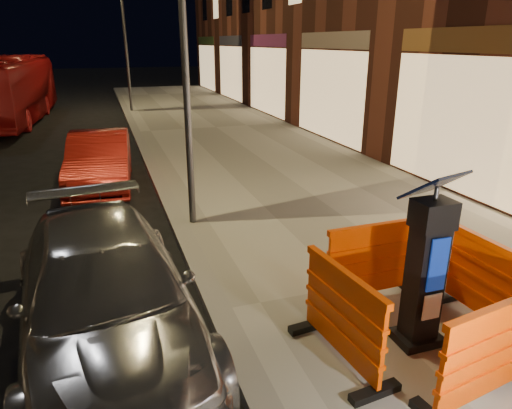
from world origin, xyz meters
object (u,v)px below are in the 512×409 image
object	(u,v)px
barrier_front	(490,355)
car_silver	(111,341)
car_red	(103,186)
barrier_bldgside	(492,286)
barrier_back	(373,262)
parking_kiosk	(426,266)
bus_doubledecker	(14,122)
barrier_kerbside	(342,316)

from	to	relation	value
barrier_front	car_silver	xyz separation A→B (m)	(-3.20, 2.23, -0.66)
car_red	car_silver	bearing A→B (deg)	-86.04
barrier_bldgside	car_silver	distance (m)	4.40
barrier_back	car_silver	size ratio (longest dim) A/B	0.29
barrier_back	car_silver	bearing A→B (deg)	173.01
parking_kiosk	car_silver	distance (m)	3.61
car_silver	bus_doubledecker	size ratio (longest dim) A/B	0.46
car_silver	car_red	distance (m)	6.35
car_silver	car_red	size ratio (longest dim) A/B	1.17
barrier_bldgside	car_silver	xyz separation A→B (m)	(-4.15, 1.28, -0.66)
car_silver	bus_doubledecker	world-z (taller)	bus_doubledecker
barrier_kerbside	barrier_bldgside	world-z (taller)	same
barrier_front	bus_doubledecker	world-z (taller)	bus_doubledecker
barrier_back	bus_doubledecker	distance (m)	18.65
parking_kiosk	barrier_bldgside	distance (m)	1.03
car_silver	bus_doubledecker	xyz separation A→B (m)	(-3.43, 17.09, 0.00)
parking_kiosk	barrier_back	world-z (taller)	parking_kiosk
barrier_front	car_silver	world-z (taller)	barrier_front
parking_kiosk	car_red	xyz separation A→B (m)	(-3.18, 7.64, -1.07)
bus_doubledecker	barrier_bldgside	bearing A→B (deg)	-64.07
barrier_kerbside	parking_kiosk	bearing A→B (deg)	-96.07
barrier_front	barrier_kerbside	distance (m)	1.34
barrier_kerbside	car_silver	distance (m)	2.68
parking_kiosk	barrier_bldgside	size ratio (longest dim) A/B	1.40
car_red	bus_doubledecker	distance (m)	11.28
barrier_back	barrier_front	bearing A→B (deg)	-91.07
parking_kiosk	bus_doubledecker	size ratio (longest dim) A/B	0.19
barrier_back	car_red	xyz separation A→B (m)	(-3.18, 6.69, -0.66)
barrier_back	barrier_bldgside	xyz separation A→B (m)	(0.95, -0.95, 0.00)
barrier_kerbside	barrier_bldgside	bearing A→B (deg)	-96.07
barrier_kerbside	barrier_bldgside	size ratio (longest dim) A/B	1.00
barrier_front	bus_doubledecker	bearing A→B (deg)	99.87
car_silver	bus_doubledecker	bearing A→B (deg)	96.23
car_silver	barrier_front	bearing A→B (deg)	-39.98
parking_kiosk	barrier_front	xyz separation A→B (m)	(0.00, -0.95, -0.41)
barrier_front	car_red	xyz separation A→B (m)	(-3.18, 8.59, -0.66)
barrier_front	barrier_back	size ratio (longest dim) A/B	1.00
barrier_back	bus_doubledecker	world-z (taller)	bus_doubledecker
barrier_kerbside	car_red	distance (m)	7.98
bus_doubledecker	car_red	bearing A→B (deg)	-68.67
barrier_front	car_silver	bearing A→B (deg)	136.06
barrier_front	barrier_kerbside	bearing A→B (deg)	125.93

